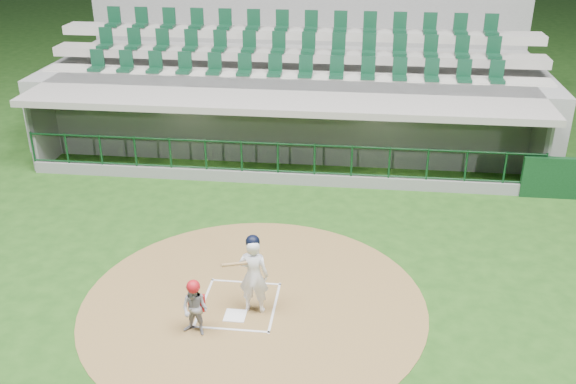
% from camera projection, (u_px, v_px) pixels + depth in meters
% --- Properties ---
extents(ground, '(120.00, 120.00, 0.00)m').
position_uv_depth(ground, '(241.00, 297.00, 13.61)').
color(ground, '#1C4213').
rests_on(ground, ground).
extents(dirt_circle, '(7.20, 7.20, 0.01)m').
position_uv_depth(dirt_circle, '(254.00, 303.00, 13.40)').
color(dirt_circle, brown).
rests_on(dirt_circle, ground).
extents(home_plate, '(0.43, 0.43, 0.02)m').
position_uv_depth(home_plate, '(235.00, 316.00, 12.98)').
color(home_plate, white).
rests_on(home_plate, dirt_circle).
extents(batter_box_chalk, '(1.55, 1.80, 0.01)m').
position_uv_depth(batter_box_chalk, '(239.00, 304.00, 13.34)').
color(batter_box_chalk, silver).
rests_on(batter_box_chalk, ground).
extents(dugout_structure, '(16.40, 3.70, 3.00)m').
position_uv_depth(dugout_structure, '(289.00, 132.00, 20.23)').
color(dugout_structure, gray).
rests_on(dugout_structure, ground).
extents(seating_deck, '(17.00, 6.72, 5.15)m').
position_uv_depth(seating_deck, '(296.00, 91.00, 22.84)').
color(seating_deck, gray).
rests_on(seating_deck, ground).
extents(batter, '(0.85, 0.86, 1.74)m').
position_uv_depth(batter, '(253.00, 274.00, 12.80)').
color(batter, white).
rests_on(batter, dirt_circle).
extents(catcher, '(0.63, 0.54, 1.20)m').
position_uv_depth(catcher, '(195.00, 307.00, 12.23)').
color(catcher, '#929297').
rests_on(catcher, dirt_circle).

